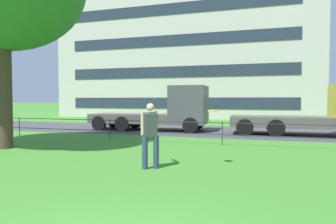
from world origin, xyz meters
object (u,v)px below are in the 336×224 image
at_px(flatbed_truck_left, 166,111).
at_px(apartment_building_background, 192,50).
at_px(person_thrower, 150,133).
at_px(flatbed_truck_right, 323,113).
at_px(frisbee, 212,111).

bearing_deg(flatbed_truck_left, apartment_building_background, 97.81).
xyz_separation_m(person_thrower, flatbed_truck_right, (6.06, 9.82, 0.23)).
distance_m(person_thrower, apartment_building_background, 30.32).
distance_m(frisbee, flatbed_truck_left, 10.15).
relative_size(person_thrower, frisbee, 4.87).
xyz_separation_m(flatbed_truck_left, apartment_building_background, (-2.60, 18.99, 6.81)).
bearing_deg(person_thrower, frisbee, 28.11).
bearing_deg(person_thrower, flatbed_truck_right, 58.32).
height_order(flatbed_truck_left, apartment_building_background, apartment_building_background).
height_order(flatbed_truck_right, apartment_building_background, apartment_building_background).
bearing_deg(flatbed_truck_right, frisbee, -116.49).
relative_size(frisbee, flatbed_truck_left, 0.05).
height_order(frisbee, flatbed_truck_right, flatbed_truck_right).
distance_m(flatbed_truck_right, apartment_building_background, 23.34).
xyz_separation_m(frisbee, apartment_building_background, (-6.95, 28.15, 6.43)).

